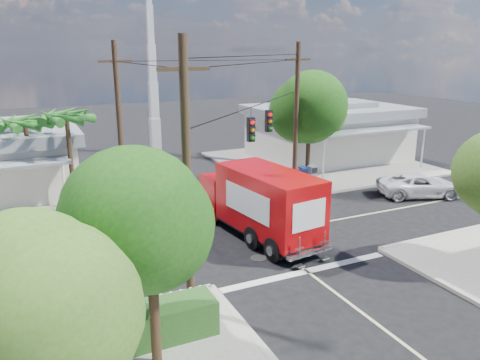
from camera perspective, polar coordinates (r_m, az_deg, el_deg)
ground at (r=22.61m, az=2.17°, el=-6.62°), size 120.00×120.00×0.00m
sidewalk_ne at (r=36.89m, az=9.49°, el=2.10°), size 14.12×14.12×0.14m
sidewalk_nw at (r=30.67m, az=-26.38°, el=-2.12°), size 14.12×14.12×0.14m
road_markings at (r=21.41m, az=3.99°, el=-7.94°), size 32.00×32.00×0.01m
building_ne at (r=38.24m, az=10.74°, el=5.95°), size 11.80×10.20×4.50m
radio_tower at (r=39.99m, az=-10.56°, el=11.18°), size 0.80×0.80×17.00m
tree_sw_front at (r=12.10m, az=-10.88°, el=-5.06°), size 3.88×3.78×6.03m
tree_sw_back at (r=9.71m, az=-21.67°, el=-14.18°), size 3.56×3.42×5.41m
tree_ne_front at (r=30.66m, az=8.54°, el=8.35°), size 4.21×4.14×6.66m
tree_ne_back at (r=33.99m, az=10.14°, el=7.99°), size 3.77×3.66×5.82m
palm_nw_front at (r=26.39m, az=-20.39°, el=7.01°), size 3.01×3.08×5.59m
palm_nw_back at (r=27.84m, az=-24.71°, el=6.18°), size 3.01×3.08×5.19m
utility_poles at (r=22.07m, az=-3.30°, el=5.47°), size 12.00×10.68×9.00m
picket_fence at (r=15.28m, az=-15.13°, el=-15.96°), size 5.94×0.06×1.00m
hedge_sw at (r=14.58m, az=-15.34°, el=-17.61°), size 6.20×1.20×1.10m
vending_boxes at (r=30.60m, az=7.70°, el=0.58°), size 1.90×0.50×1.10m
delivery_truck at (r=21.84m, az=2.42°, el=-2.71°), size 3.32×7.91×3.33m
parked_car at (r=30.13m, az=21.09°, el=-0.59°), size 5.44×3.90×1.38m
pedestrian at (r=13.32m, az=-14.04°, el=-19.19°), size 0.76×0.78×1.80m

